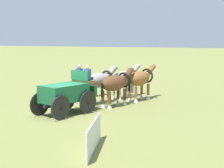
{
  "coord_description": "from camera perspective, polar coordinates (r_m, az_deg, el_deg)",
  "views": [
    {
      "loc": [
        -16.94,
        -8.55,
        4.21
      ],
      "look_at": [
        4.05,
        -1.32,
        1.2
      ],
      "focal_mm": 57.2,
      "sensor_mm": 36.0,
      "label": 1
    }
  ],
  "objects": [
    {
      "name": "ground_plane",
      "position": [
        19.43,
        -7.62,
        -4.86
      ],
      "size": [
        220.0,
        220.0,
        0.0
      ],
      "primitive_type": "plane",
      "color": "olive"
    },
    {
      "name": "show_wagon",
      "position": [
        19.34,
        -7.29,
        -1.45
      ],
      "size": [
        5.45,
        2.75,
        2.59
      ],
      "color": "#195B38",
      "rests_on": "ground"
    },
    {
      "name": "draft_horse_rear_near",
      "position": [
        22.18,
        -2.06,
        0.43
      ],
      "size": [
        2.95,
        1.57,
        2.27
      ],
      "color": "#9E998E",
      "rests_on": "ground"
    },
    {
      "name": "draft_horse_rear_off",
      "position": [
        21.36,
        0.56,
        0.04
      ],
      "size": [
        3.02,
        1.6,
        2.22
      ],
      "color": "brown",
      "rests_on": "ground"
    },
    {
      "name": "draft_horse_lead_near",
      "position": [
        24.19,
        2.01,
        0.91
      ],
      "size": [
        2.97,
        1.57,
        2.21
      ],
      "color": "#9E998E",
      "rests_on": "ground"
    },
    {
      "name": "draft_horse_lead_off",
      "position": [
        23.42,
        4.53,
        0.79
      ],
      "size": [
        2.97,
        1.59,
        2.27
      ],
      "color": "brown",
      "rests_on": "ground"
    },
    {
      "name": "sponsor_banner",
      "position": [
        13.28,
        -2.93,
        -8.29
      ],
      "size": [
        3.13,
        0.79,
        1.1
      ],
      "primitive_type": "cube",
      "rotation": [
        0.0,
        0.0,
        0.23
      ],
      "color": "silver",
      "rests_on": "ground"
    }
  ]
}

